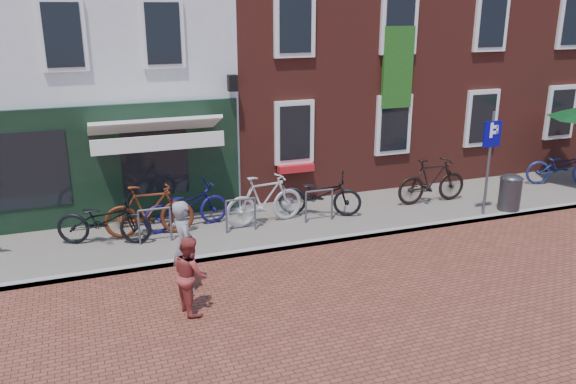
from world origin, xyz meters
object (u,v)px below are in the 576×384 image
object	(u,v)px
parking_sign	(490,149)
bicycle_6	(562,166)
bicycle_4	(320,194)
bicycle_5	(432,181)
litter_bin	(510,190)
bicycle_3	(264,200)
bicycle_1	(149,211)
woman	(184,245)
bicycle_2	(186,206)
boy	(190,275)
bicycle_0	(104,220)

from	to	relation	value
parking_sign	bicycle_6	xyz separation A→B (m)	(3.85, 1.42, -1.16)
bicycle_4	bicycle_5	xyz separation A→B (m)	(3.23, -0.12, 0.06)
litter_bin	bicycle_3	bearing A→B (deg)	169.07
bicycle_1	bicycle_6	world-z (taller)	bicycle_1
parking_sign	woman	size ratio (longest dim) A/B	1.49
bicycle_3	bicycle_6	xyz separation A→B (m)	(9.36, 0.14, -0.06)
bicycle_5	litter_bin	bearing A→B (deg)	-126.45
bicycle_2	bicycle_5	size ratio (longest dim) A/B	1.03
parking_sign	bicycle_1	bearing A→B (deg)	170.09
woman	bicycle_1	size ratio (longest dim) A/B	0.87
parking_sign	bicycle_6	size ratio (longest dim) A/B	1.26
bicycle_5	bicycle_2	bearing A→B (deg)	87.47
bicycle_4	bicycle_1	bearing A→B (deg)	114.88
boy	bicycle_2	size ratio (longest dim) A/B	0.67
parking_sign	bicycle_1	size ratio (longest dim) A/B	1.30
bicycle_0	bicycle_4	world-z (taller)	same
bicycle_1	parking_sign	bearing A→B (deg)	-95.79
parking_sign	bicycle_3	size ratio (longest dim) A/B	1.30
bicycle_3	bicycle_5	distance (m)	4.74
bicycle_6	boy	bearing A→B (deg)	126.33
litter_bin	bicycle_3	xyz separation A→B (m)	(-6.34, 1.22, 0.08)
bicycle_0	bicycle_4	size ratio (longest dim) A/B	1.00
bicycle_5	bicycle_4	bearing A→B (deg)	88.68
parking_sign	bicycle_4	bearing A→B (deg)	160.88
bicycle_1	bicycle_5	distance (m)	7.49
parking_sign	bicycle_1	xyz separation A→B (m)	(-8.25, 1.44, -1.10)
bicycle_2	bicycle_0	bearing A→B (deg)	89.27
boy	bicycle_0	bearing A→B (deg)	9.32
parking_sign	bicycle_1	world-z (taller)	parking_sign
litter_bin	bicycle_1	bearing A→B (deg)	171.35
boy	bicycle_5	bearing A→B (deg)	-74.50
bicycle_2	bicycle_4	distance (m)	3.37
parking_sign	bicycle_3	world-z (taller)	parking_sign
woman	bicycle_5	distance (m)	7.62
bicycle_0	bicycle_6	world-z (taller)	same
bicycle_4	bicycle_5	distance (m)	3.24
bicycle_0	woman	bearing A→B (deg)	-134.06
parking_sign	litter_bin	bearing A→B (deg)	4.13
parking_sign	boy	size ratio (longest dim) A/B	1.87
bicycle_3	parking_sign	bearing A→B (deg)	-110.48
boy	bicycle_2	world-z (taller)	boy
bicycle_2	bicycle_6	bearing A→B (deg)	-101.67
woman	bicycle_2	world-z (taller)	woman
bicycle_0	bicycle_1	distance (m)	1.03
bicycle_6	bicycle_5	bearing A→B (deg)	111.18
bicycle_4	bicycle_0	bearing A→B (deg)	116.40
bicycle_5	bicycle_6	distance (m)	4.62
woman	bicycle_6	distance (m)	12.10
woman	bicycle_6	bearing A→B (deg)	-82.82
bicycle_5	woman	bearing A→B (deg)	110.44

